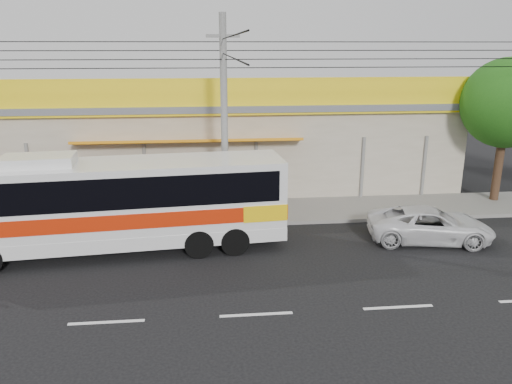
# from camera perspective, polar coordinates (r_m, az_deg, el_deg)

# --- Properties ---
(ground) EXTENTS (120.00, 120.00, 0.00)m
(ground) POSITION_cam_1_polar(r_m,az_deg,el_deg) (16.21, -0.86, -9.40)
(ground) COLOR black
(ground) RESTS_ON ground
(sidewalk) EXTENTS (30.00, 3.20, 0.15)m
(sidewalk) POSITION_cam_1_polar(r_m,az_deg,el_deg) (21.72, -2.20, -2.33)
(sidewalk) COLOR slate
(sidewalk) RESTS_ON ground
(lane_markings) EXTENTS (50.00, 0.12, 0.01)m
(lane_markings) POSITION_cam_1_polar(r_m,az_deg,el_deg) (14.01, 0.03, -13.84)
(lane_markings) COLOR silver
(lane_markings) RESTS_ON ground
(storefront_building) EXTENTS (22.60, 9.20, 5.70)m
(storefront_building) POSITION_cam_1_polar(r_m,az_deg,el_deg) (26.53, -3.02, 6.08)
(storefront_building) COLOR #A09581
(storefront_building) RESTS_ON ground
(coach_bus) EXTENTS (11.79, 3.49, 3.58)m
(coach_bus) POSITION_cam_1_polar(r_m,az_deg,el_deg) (17.92, -15.02, -0.83)
(coach_bus) COLOR silver
(coach_bus) RESTS_ON ground
(motorbike_dark) EXTENTS (1.88, 1.06, 1.09)m
(motorbike_dark) POSITION_cam_1_polar(r_m,az_deg,el_deg) (23.53, -20.28, -0.31)
(motorbike_dark) COLOR black
(motorbike_dark) RESTS_ON sidewalk
(white_car) EXTENTS (4.85, 2.85, 1.27)m
(white_car) POSITION_cam_1_polar(r_m,az_deg,el_deg) (19.72, 19.26, -3.55)
(white_car) COLOR silver
(white_car) RESTS_ON ground
(utility_pole) EXTENTS (34.00, 14.00, 8.20)m
(utility_pole) POSITION_cam_1_polar(r_m,az_deg,el_deg) (18.94, -3.78, 15.51)
(utility_pole) COLOR #60605E
(utility_pole) RESTS_ON ground
(tree_far) EXTENTS (3.98, 3.98, 6.60)m
(tree_far) POSITION_cam_1_polar(r_m,az_deg,el_deg) (25.01, 27.06, 8.71)
(tree_far) COLOR #342114
(tree_far) RESTS_ON ground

